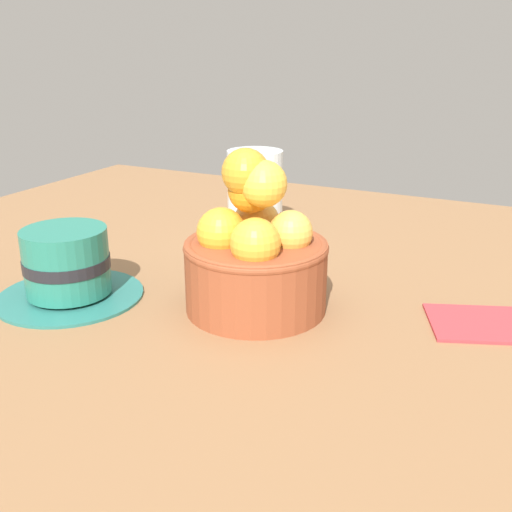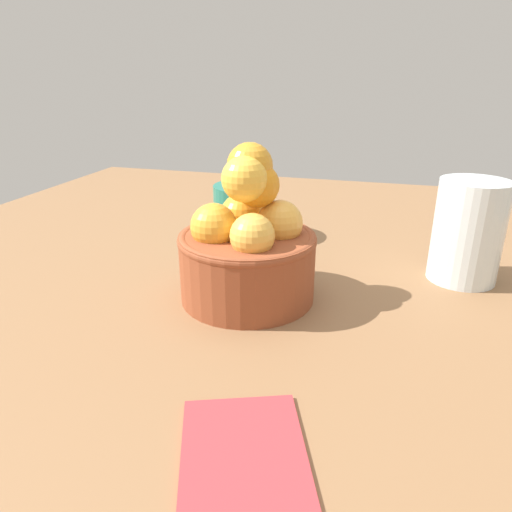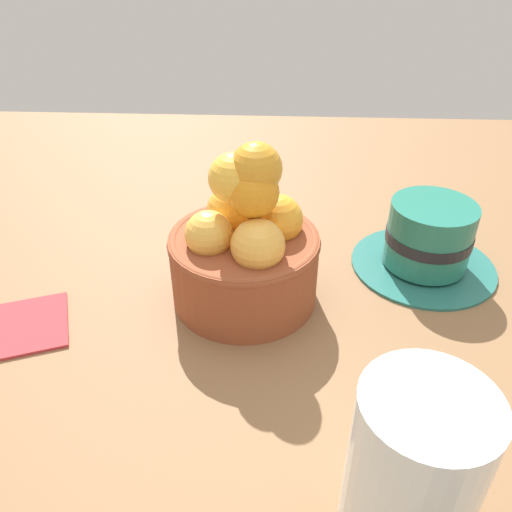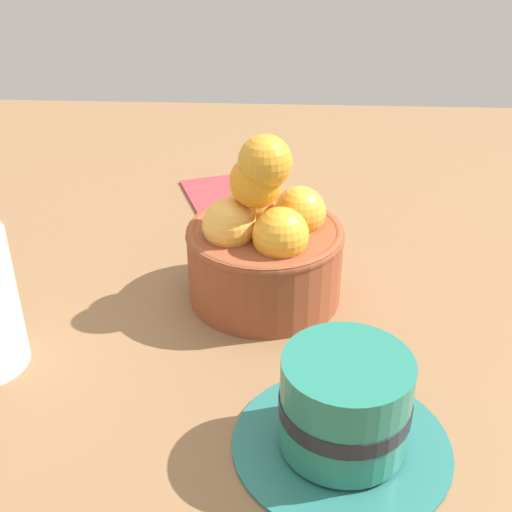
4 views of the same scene
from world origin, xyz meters
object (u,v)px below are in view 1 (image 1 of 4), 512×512
Objects in this scene: coffee_cup at (67,268)px; water_glass at (255,193)px; folded_napkin at (490,322)px; terracotta_bowl at (255,255)px.

coffee_cup is 28.43cm from water_glass.
folded_napkin is at bearing -162.97° from coffee_cup.
folded_napkin is (-31.46, 15.50, -5.24)cm from water_glass.
terracotta_bowl reaches higher than folded_napkin.
water_glass is (-7.31, -27.37, 2.35)cm from coffee_cup.
terracotta_bowl is 18.98cm from coffee_cup.
coffee_cup is at bearing 17.03° from folded_napkin.
terracotta_bowl reaches higher than coffee_cup.
terracotta_bowl is 1.06× the size of coffee_cup.
coffee_cup is (17.90, 5.86, -2.32)cm from terracotta_bowl.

